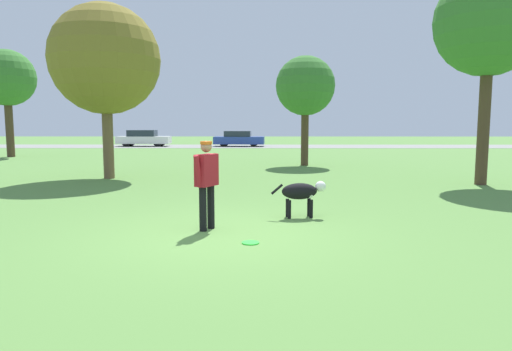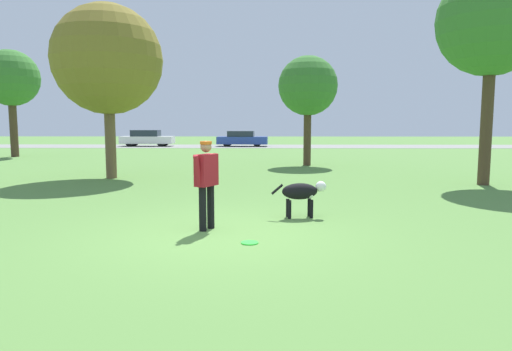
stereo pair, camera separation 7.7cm
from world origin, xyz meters
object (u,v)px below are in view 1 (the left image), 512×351
object	(u,v)px
tree_near_right	(489,23)
tree_far_left	(7,79)
dog	(302,192)
tree_near_left	(105,60)
frisbee	(251,243)
person	(207,178)
tree_mid_center	(305,87)
parked_car_blue	(239,139)
parked_car_white	(144,138)

from	to	relation	value
tree_near_right	tree_far_left	world-z (taller)	tree_near_right
dog	tree_near_left	size ratio (longest dim) A/B	0.19
frisbee	person	bearing A→B (deg)	130.32
person	dog	xyz separation A→B (m)	(1.76, 1.08, -0.41)
tree_near_right	tree_far_left	xyz separation A→B (m)	(-20.82, 11.62, -0.48)
tree_near_right	tree_mid_center	size ratio (longest dim) A/B	1.34
tree_near_left	frisbee	bearing A→B (deg)	-59.53
tree_far_left	parked_car_blue	xyz separation A→B (m)	(12.32, 12.11, -3.72)
tree_near_right	parked_car_white	distance (m)	29.23
frisbee	parked_car_white	distance (m)	32.25
tree_far_left	parked_car_blue	size ratio (longest dim) A/B	1.42
person	tree_mid_center	size ratio (longest dim) A/B	0.32
tree_near_right	parked_car_blue	xyz separation A→B (m)	(-8.50, 23.73, -4.20)
parked_car_white	dog	bearing A→B (deg)	-69.79
tree_mid_center	tree_far_left	size ratio (longest dim) A/B	0.81
dog	frisbee	xyz separation A→B (m)	(-0.98, -2.00, -0.50)
tree_mid_center	tree_far_left	bearing A→B (deg)	162.21
dog	parked_car_white	distance (m)	30.66
person	parked_car_blue	size ratio (longest dim) A/B	0.37
tree_near_right	parked_car_blue	bearing A→B (deg)	109.71
tree_near_right	person	bearing A→B (deg)	-141.79
person	frisbee	xyz separation A→B (m)	(0.78, -0.92, -0.91)
tree_mid_center	parked_car_blue	distance (m)	17.89
person	parked_car_blue	distance (m)	29.82
frisbee	parked_car_white	size ratio (longest dim) A/B	0.06
tree_mid_center	tree_near_left	world-z (taller)	tree_near_left
person	tree_far_left	size ratio (longest dim) A/B	0.26
dog	frisbee	bearing A→B (deg)	-124.86
tree_near_left	tree_near_right	bearing A→B (deg)	-7.23
tree_near_right	tree_near_left	xyz separation A→B (m)	(-11.94, 1.51, -0.85)
person	tree_far_left	distance (m)	22.28
tree_far_left	dog	bearing A→B (deg)	-48.17
tree_near_left	parked_car_blue	xyz separation A→B (m)	(3.44, 22.22, -3.35)
tree_mid_center	tree_near_right	bearing A→B (deg)	-53.57
frisbee	tree_far_left	distance (m)	23.62
tree_mid_center	tree_far_left	xyz separation A→B (m)	(-16.04, 5.15, 0.86)
tree_mid_center	parked_car_white	distance (m)	21.08
parked_car_white	parked_car_blue	distance (m)	7.91
dog	tree_far_left	world-z (taller)	tree_far_left
person	parked_car_white	xyz separation A→B (m)	(-8.70, 29.89, -0.25)
tree_far_left	parked_car_blue	distance (m)	17.67
tree_near_left	parked_car_white	world-z (taller)	tree_near_left
tree_near_left	parked_car_white	size ratio (longest dim) A/B	1.35
tree_near_left	tree_far_left	xyz separation A→B (m)	(-8.88, 10.11, 0.37)
frisbee	tree_mid_center	distance (m)	14.07
tree_near_right	tree_near_left	bearing A→B (deg)	172.77
tree_far_left	person	bearing A→B (deg)	-53.47
tree_near_right	parked_car_blue	world-z (taller)	tree_near_right
tree_mid_center	parked_car_blue	xyz separation A→B (m)	(-3.73, 17.26, -2.87)
tree_near_left	tree_far_left	distance (m)	13.46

